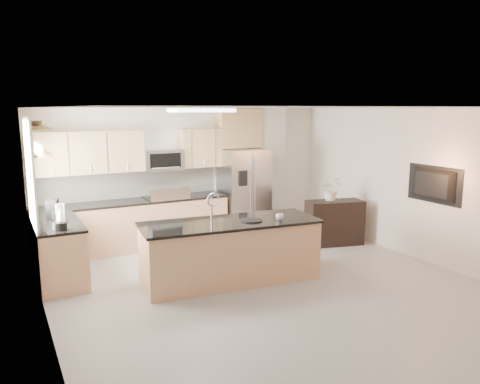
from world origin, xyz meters
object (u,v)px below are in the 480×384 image
microwave (162,160)px  bowl (34,122)px  cup (280,217)px  television (431,185)px  refrigerator (244,192)px  blender (61,219)px  credenza (334,223)px  flower_vase (331,183)px  island (230,251)px  platter (252,220)px  range (166,221)px  kettle (60,215)px  coffee_maker (53,210)px

microwave → bowl: (-2.25, -0.87, 0.76)m
cup → television: bearing=-12.5°
refrigerator → television: (1.85, -3.07, 0.46)m
refrigerator → blender: refrigerator is taller
credenza → flower_vase: size_ratio=1.63×
credenza → flower_vase: bearing=134.9°
cup → blender: size_ratio=0.32×
microwave → island: (0.23, -2.41, -1.16)m
blender → platter: bearing=-17.0°
credenza → refrigerator: bearing=143.7°
flower_vase → television: (0.69, -1.70, 0.17)m
range → flower_vase: size_ratio=1.74×
range → cup: 2.76m
kettle → television: television is taller
cup → platter: size_ratio=0.37×
blender → range: bearing=38.0°
cup → range: bearing=110.1°
range → island: island is taller
range → television: bearing=-41.6°
credenza → cup: (-1.93, -1.06, 0.54)m
credenza → coffee_maker: 5.04m
flower_vase → television: bearing=-67.9°
kettle → television: bearing=-19.3°
kettle → television: 5.87m
credenza → kettle: size_ratio=4.13×
refrigerator → flower_vase: (1.16, -1.37, 0.29)m
refrigerator → cup: (-0.73, -2.50, 0.08)m
platter → coffee_maker: size_ratio=1.04×
television → island: bearing=75.7°
credenza → television: 1.98m
coffee_maker → television: size_ratio=0.28×
island → credenza: size_ratio=2.58×
kettle → flower_vase: bearing=-2.8°
bowl → blender: bearing=-78.6°
credenza → blender: bearing=-164.6°
refrigerator → bowl: bowl is taller
bowl → flower_vase: (5.07, -0.67, -1.20)m
island → blender: (-2.30, 0.66, 0.61)m
microwave → coffee_maker: bearing=-154.5°
range → credenza: size_ratio=1.06×
blender → flower_vase: (4.89, 0.20, 0.10)m
range → kettle: bearing=-149.7°
range → coffee_maker: coffee_maker is taller
kettle → television: size_ratio=0.24×
cup → kettle: bearing=155.2°
platter → coffee_maker: coffee_maker is taller
blender → coffee_maker: 0.74m
blender → kettle: blender is taller
coffee_maker → flower_vase: (4.91, -0.54, 0.12)m
blender → coffee_maker: blender is taller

